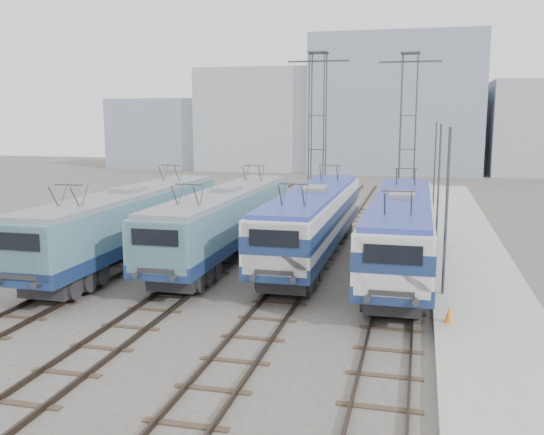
{
  "coord_description": "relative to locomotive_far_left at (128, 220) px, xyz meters",
  "views": [
    {
      "loc": [
        7.54,
        -22.73,
        7.36
      ],
      "look_at": [
        0.23,
        7.0,
        2.29
      ],
      "focal_mm": 40.0,
      "sensor_mm": 36.0,
      "label": 1
    }
  ],
  "objects": [
    {
      "name": "mast_mid",
      "position": [
        15.35,
        9.11,
        1.26
      ],
      "size": [
        0.12,
        0.12,
        7.0
      ],
      "primitive_type": "cylinder",
      "color": "#3F4247",
      "rests_on": "ground"
    },
    {
      "name": "locomotive_center_right",
      "position": [
        9.0,
        2.93,
        0.04
      ],
      "size": [
        2.82,
        17.82,
        3.35
      ],
      "color": "navy",
      "rests_on": "ground"
    },
    {
      "name": "mast_front",
      "position": [
        15.35,
        -2.89,
        1.26
      ],
      "size": [
        0.12,
        0.12,
        7.0
      ],
      "primitive_type": "cylinder",
      "color": "#3F4247",
      "rests_on": "ground"
    },
    {
      "name": "building_west",
      "position": [
        -7.25,
        57.11,
        4.76
      ],
      "size": [
        18.0,
        12.0,
        14.0
      ],
      "primitive_type": "cube",
      "color": "#A0A8B2",
      "rests_on": "ground"
    },
    {
      "name": "catenary_tower_west",
      "position": [
        6.75,
        17.11,
        4.4
      ],
      "size": [
        4.5,
        1.2,
        12.0
      ],
      "color": "#3F4247",
      "rests_on": "ground"
    },
    {
      "name": "building_far_west",
      "position": [
        -23.25,
        57.11,
        2.76
      ],
      "size": [
        14.0,
        10.0,
        10.0
      ],
      "primitive_type": "cube",
      "color": "#848FA4",
      "rests_on": "ground"
    },
    {
      "name": "building_center",
      "position": [
        10.75,
        57.11,
        6.76
      ],
      "size": [
        22.0,
        14.0,
        18.0
      ],
      "primitive_type": "cube",
      "color": "#848FA4",
      "rests_on": "ground"
    },
    {
      "name": "safety_cone",
      "position": [
        15.46,
        -6.5,
        -1.64
      ],
      "size": [
        0.34,
        0.34,
        0.59
      ],
      "primitive_type": "cone",
      "color": "orange",
      "rests_on": "platform"
    },
    {
      "name": "platform",
      "position": [
        16.95,
        3.11,
        -2.09
      ],
      "size": [
        4.0,
        70.0,
        0.3
      ],
      "primitive_type": "cube",
      "color": "#9E9E99",
      "rests_on": "ground"
    },
    {
      "name": "locomotive_center_left",
      "position": [
        4.5,
        2.0,
        -0.04
      ],
      "size": [
        2.79,
        17.63,
        3.32
      ],
      "color": "navy",
      "rests_on": "ground"
    },
    {
      "name": "locomotive_far_left",
      "position": [
        0.0,
        0.0,
        0.0
      ],
      "size": [
        2.85,
        17.98,
        3.38
      ],
      "color": "navy",
      "rests_on": "ground"
    },
    {
      "name": "catenary_tower_east",
      "position": [
        13.25,
        19.11,
        4.4
      ],
      "size": [
        4.5,
        1.2,
        12.0
      ],
      "color": "#3F4247",
      "rests_on": "ground"
    },
    {
      "name": "mast_rear",
      "position": [
        15.35,
        21.11,
        1.26
      ],
      "size": [
        0.12,
        0.12,
        7.0
      ],
      "primitive_type": "cylinder",
      "color": "#3F4247",
      "rests_on": "ground"
    },
    {
      "name": "locomotive_far_right",
      "position": [
        13.5,
        1.2,
        0.05
      ],
      "size": [
        2.84,
        17.93,
        3.37
      ],
      "color": "navy",
      "rests_on": "ground"
    },
    {
      "name": "ground",
      "position": [
        6.75,
        -4.89,
        -2.24
      ],
      "size": [
        160.0,
        160.0,
        0.0
      ],
      "primitive_type": "plane",
      "color": "#514C47"
    }
  ]
}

